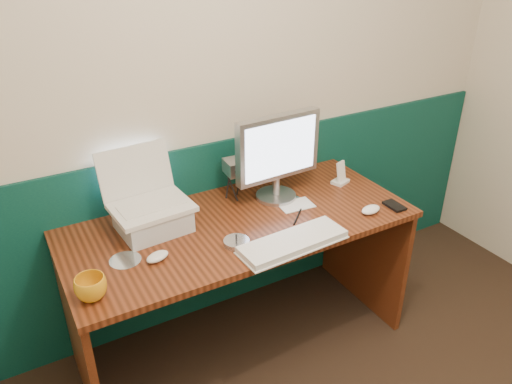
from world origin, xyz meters
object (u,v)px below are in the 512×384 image
laptop (149,181)px  camcorder (233,181)px  monitor (277,157)px  keyboard (293,243)px  desk (241,286)px  mug (91,288)px

laptop → camcorder: bearing=6.5°
monitor → keyboard: monitor is taller
desk → keyboard: 0.49m
keyboard → laptop: bearing=135.7°
keyboard → mug: mug is taller
camcorder → laptop: bearing=-165.0°
keyboard → mug: (-0.82, 0.07, 0.03)m
laptop → mug: laptop is taller
laptop → mug: (-0.35, -0.34, -0.19)m
monitor → camcorder: monitor is taller
laptop → camcorder: size_ratio=1.77×
camcorder → monitor: bearing=-24.1°
keyboard → camcorder: 0.51m
camcorder → keyboard: bearing=-82.9°
laptop → keyboard: bearing=-45.8°
laptop → monitor: bearing=-5.7°
keyboard → mug: bearing=172.0°
laptop → monitor: (0.63, -0.01, -0.02)m
desk → laptop: laptop is taller
laptop → camcorder: (0.44, 0.09, -0.15)m
monitor → laptop: bearing=175.8°
monitor → mug: 1.05m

